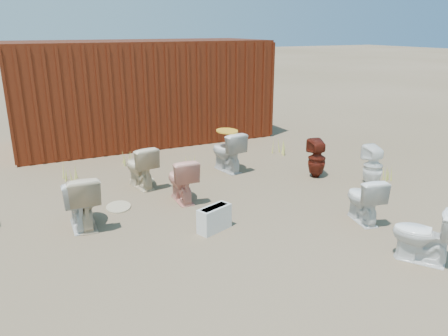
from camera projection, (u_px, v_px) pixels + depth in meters
name	position (u px, v px, depth m)	size (l,w,h in m)	color
ground	(241.00, 213.00, 6.64)	(100.00, 100.00, 0.00)	brown
shipping_container	(142.00, 91.00, 10.72)	(6.00, 2.40, 2.40)	#45150B
toilet_front_a	(78.00, 202.00, 6.09)	(0.42, 0.73, 0.75)	silver
toilet_front_pink	(181.00, 179.00, 7.02)	(0.41, 0.71, 0.73)	#ED9C89
toilet_front_c	(364.00, 199.00, 6.27)	(0.38, 0.67, 0.69)	white
toilet_front_maroon	(317.00, 159.00, 8.14)	(0.32, 0.33, 0.72)	#53180E
toilet_front_e	(423.00, 235.00, 5.18)	(0.39, 0.68, 0.70)	white
toilet_back_beige_left	(84.00, 200.00, 6.10)	(0.44, 0.77, 0.78)	beige
toilet_back_beige_right	(140.00, 166.00, 7.62)	(0.42, 0.74, 0.76)	beige
toilet_back_yellowlid	(227.00, 151.00, 8.50)	(0.44, 0.77, 0.79)	silver
toilet_back_e	(373.00, 166.00, 7.68)	(0.33, 0.34, 0.74)	white
yellow_lid	(227.00, 131.00, 8.38)	(0.40, 0.50, 0.03)	gold
loose_tank	(214.00, 219.00, 6.03)	(0.50, 0.20, 0.35)	silver
loose_lid_near	(118.00, 207.00, 6.84)	(0.38, 0.49, 0.02)	#BCAE88
loose_lid_far	(142.00, 180.00, 8.05)	(0.36, 0.47, 0.02)	beige
weed_clump_a	(71.00, 171.00, 8.08)	(0.36, 0.36, 0.31)	#C6C74F
weed_clump_b	(194.00, 164.00, 8.60)	(0.32, 0.32, 0.26)	#C6C74F
weed_clump_c	(282.00, 147.00, 9.69)	(0.36, 0.36, 0.34)	#C6C74F
weed_clump_d	(127.00, 158.00, 9.00)	(0.30, 0.30, 0.24)	#C6C74F
weed_clump_e	(229.00, 144.00, 10.09)	(0.34, 0.34, 0.26)	#C6C74F
weed_clump_f	(387.00, 175.00, 7.92)	(0.28, 0.28, 0.27)	#C6C74F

